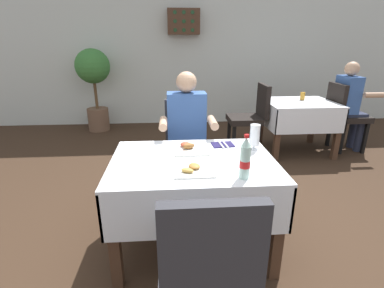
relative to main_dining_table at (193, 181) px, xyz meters
name	(u,v)px	position (x,y,z in m)	size (l,w,h in m)	color
ground_plane	(207,240)	(0.11, 0.04, -0.56)	(11.00, 11.00, 0.00)	#382619
back_wall	(184,40)	(0.11, 3.69, 0.98)	(11.00, 0.12, 3.09)	silver
main_dining_table	(193,181)	(0.00, 0.00, 0.00)	(1.15, 0.85, 0.73)	white
chair_far_diner_seat	(187,144)	(0.00, 0.82, 0.00)	(0.44, 0.50, 0.97)	#2D2D33
chair_near_camera_side	(207,264)	(0.00, -0.82, 0.00)	(0.44, 0.50, 0.97)	#2D2D33
seated_diner_far	(187,132)	(0.00, 0.71, 0.15)	(0.50, 0.46, 1.26)	#282D42
plate_near_camera	(193,169)	(-0.01, -0.18, 0.18)	(0.26, 0.26, 0.04)	white
plate_far_diner	(190,148)	(-0.01, 0.19, 0.18)	(0.26, 0.26, 0.06)	white
beer_glass_left	(255,137)	(0.48, 0.17, 0.27)	(0.07, 0.07, 0.20)	white
cola_bottle_primary	(245,159)	(0.29, -0.31, 0.29)	(0.06, 0.06, 0.28)	silver
napkin_cutlery_set	(223,144)	(0.26, 0.28, 0.17)	(0.18, 0.19, 0.01)	#231E4C
background_dining_table	(298,114)	(1.64, 1.94, -0.01)	(0.94, 0.82, 0.73)	white
background_chair_left	(251,115)	(0.96, 1.94, 0.00)	(0.50, 0.44, 0.97)	black
background_chair_right	(344,113)	(2.31, 1.94, 0.00)	(0.50, 0.44, 0.97)	black
background_patron	(350,102)	(2.36, 1.94, 0.15)	(0.46, 0.50, 1.26)	#282D42
background_table_tumbler	(303,96)	(1.72, 2.06, 0.22)	(0.06, 0.06, 0.11)	#C68928
potted_plant_corner	(94,78)	(-1.45, 3.23, 0.36)	(0.58, 0.58, 1.41)	brown
wall_bottle_rack	(184,22)	(0.11, 3.52, 1.28)	(0.56, 0.21, 0.42)	#472D1E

